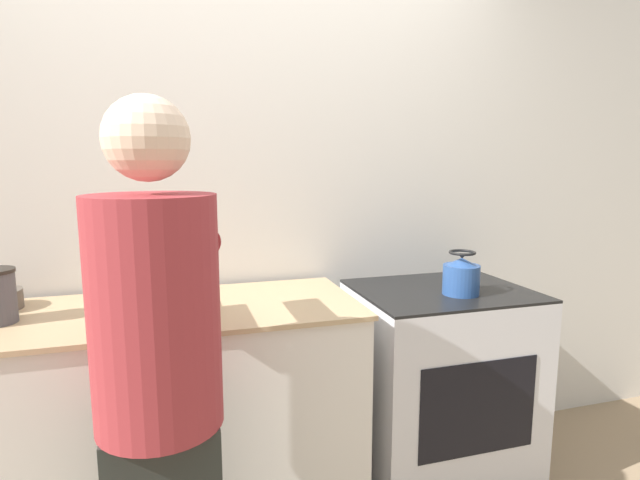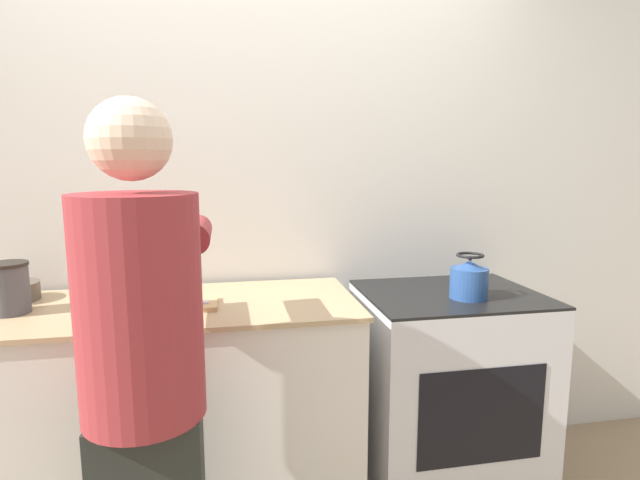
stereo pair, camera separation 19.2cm
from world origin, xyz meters
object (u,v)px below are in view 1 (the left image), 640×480
oven (439,385)px  kettle (461,276)px  person (159,376)px  knife (179,308)px  cutting_board (172,309)px

oven → kettle: (0.03, -0.10, 0.54)m
person → knife: bearing=82.1°
cutting_board → kettle: bearing=-2.3°
kettle → person: bearing=-160.1°
person → kettle: size_ratio=8.75×
cutting_board → oven: bearing=2.5°
knife → kettle: size_ratio=1.08×
oven → knife: bearing=-176.2°
cutting_board → kettle: size_ratio=1.74×
knife → kettle: kettle is taller
knife → kettle: (1.16, -0.02, 0.04)m
cutting_board → knife: (0.02, -0.03, 0.01)m
person → cutting_board: size_ratio=5.03×
oven → knife: (-1.13, -0.07, 0.49)m
oven → cutting_board: 1.25m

